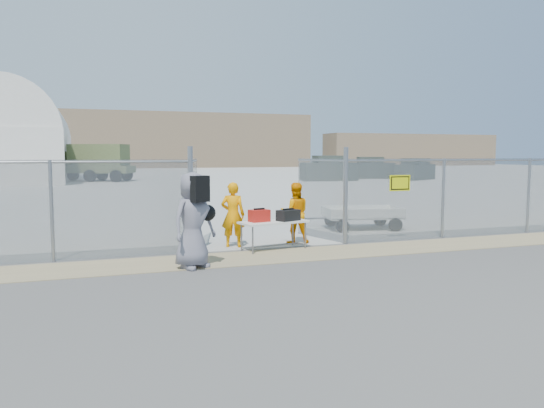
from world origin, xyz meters
name	(u,v)px	position (x,y,z in m)	size (l,w,h in m)	color
ground	(303,264)	(0.00, 0.00, 0.00)	(160.00, 160.00, 0.00)	#403F3F
tarmac_inside	(135,178)	(0.00, 42.00, 0.01)	(160.00, 80.00, 0.01)	#ABACA4
dirt_strip	(286,255)	(0.00, 1.00, 0.01)	(44.00, 1.60, 0.01)	#9C8B62
distant_hills	(147,140)	(5.00, 78.00, 4.50)	(140.00, 6.00, 9.00)	#7F684F
chain_link_fence	(272,204)	(0.00, 2.00, 1.10)	(40.00, 0.20, 2.20)	gray
quonset_hangar	(15,134)	(-10.00, 40.00, 4.00)	(9.00, 18.00, 8.00)	silver
folding_table	(274,235)	(-0.03, 1.79, 0.35)	(1.66, 0.69, 0.71)	silver
orange_bag	(259,216)	(-0.40, 1.80, 0.85)	(0.46, 0.31, 0.29)	red
black_duffel	(288,215)	(0.33, 1.74, 0.84)	(0.55, 0.32, 0.26)	black
security_worker_left	(233,215)	(-0.87, 2.45, 0.82)	(0.60, 0.39, 1.63)	#FF9600
security_worker_right	(295,213)	(0.81, 2.53, 0.79)	(0.77, 0.60, 1.58)	#FF9600
visitor	(193,220)	(-2.26, 0.39, 0.98)	(0.96, 0.62, 1.96)	slate
utility_trailer	(362,217)	(3.73, 4.23, 0.36)	(3.01, 1.55, 0.73)	silver
military_truck	(93,163)	(-3.77, 36.92, 1.55)	(6.50, 2.40, 3.10)	#566237
parked_vehicle_near	(329,169)	(15.27, 31.11, 1.05)	(4.65, 2.10, 2.10)	#333B34
parked_vehicle_mid	(370,168)	(20.66, 33.56, 0.99)	(4.36, 1.97, 1.97)	#333B34
parked_vehicle_far	(415,169)	(23.22, 30.04, 0.93)	(4.11, 1.86, 1.86)	#333B34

